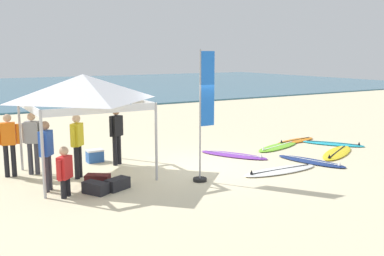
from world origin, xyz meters
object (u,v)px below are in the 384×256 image
Objects in this scene: banner_flag at (204,121)px; person_black at (116,132)px; person_grey at (32,139)px; person_orange at (9,141)px; gear_bag_on_sand at (117,184)px; gear_bag_near_tent at (96,188)px; cooler_box at (95,156)px; surfboard_navy at (311,161)px; person_yellow at (77,142)px; gear_bag_by_pole at (98,180)px; person_red at (65,170)px; surfboard_yellow at (337,153)px; surfboard_lime at (278,147)px; canopy_tent at (83,88)px; surfboard_orange at (295,141)px; person_blue at (46,151)px; surfboard_white at (280,170)px; surfboard_cyan at (333,144)px.

person_black is at bearing 116.19° from banner_flag.
person_black is (2.35, -0.16, 0.00)m from person_grey.
person_orange reaches higher than gear_bag_on_sand.
person_black is 2.88m from gear_bag_near_tent.
surfboard_navy is at bearing -31.24° from cooler_box.
person_yellow is 1.92m from cooler_box.
person_grey is at bearing -165.17° from cooler_box.
gear_bag_by_pole is at bearing -48.36° from person_orange.
gear_bag_by_pole reaches higher than surfboard_navy.
gear_bag_near_tent is at bearing -113.26° from gear_bag_by_pole.
surfboard_navy is 7.37m from person_red.
cooler_box reaches higher than surfboard_yellow.
surfboard_yellow is 1.66m from surfboard_navy.
person_black is 1.13m from cooler_box.
surfboard_lime is 3.99× the size of gear_bag_near_tent.
canopy_tent reaches higher than person_yellow.
gear_bag_on_sand is at bearing -111.13° from person_black.
person_red is at bearing -121.94° from canopy_tent.
person_blue is at bearing -171.86° from surfboard_orange.
banner_flag is (3.70, -1.19, 0.59)m from person_blue.
person_grey reaches higher than surfboard_lime.
surfboard_orange is at bearing 3.07° from canopy_tent.
gear_bag_on_sand is at bearing -98.03° from cooler_box.
surfboard_white is 5.59m from cooler_box.
banner_flag reaches higher than person_black.
person_black is at bearing 173.64° from surfboard_lime.
person_orange is at bearing 159.60° from surfboard_navy.
surfboard_white and surfboard_lime have the same top height.
surfboard_cyan is at bearing 6.66° from gear_bag_on_sand.
banner_flag reaches higher than gear_bag_on_sand.
person_grey is 2.43m from person_red.
canopy_tent is 2.81m from gear_bag_on_sand.
person_red reaches higher than surfboard_navy.
surfboard_cyan is 8.53m from cooler_box.
surfboard_cyan is 6.83m from banner_flag.
gear_bag_on_sand is at bearing -166.01° from surfboard_lime.
person_orange is 2.96m from person_black.
gear_bag_near_tent is at bearing -91.59° from person_yellow.
person_blue is (-9.17, 0.84, 0.95)m from surfboard_yellow.
surfboard_orange is at bearing 8.14° from person_blue.
canopy_tent is 4.96× the size of gear_bag_by_pole.
gear_bag_on_sand is 2.99m from cooler_box.
gear_bag_near_tent reaches higher than surfboard_lime.
canopy_tent reaches higher than gear_bag_by_pole.
cooler_box is (1.88, 0.50, -0.79)m from person_grey.
surfboard_yellow is 2.12× the size of person_red.
gear_bag_on_sand is (-8.73, -1.02, 0.10)m from surfboard_cyan.
person_yellow reaches higher than surfboard_yellow.
gear_bag_on_sand is at bearing -51.12° from person_orange.
person_orange is at bearing 153.10° from surfboard_white.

